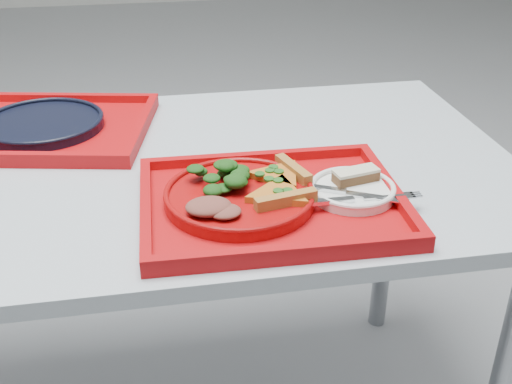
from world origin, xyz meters
TOP-DOWN VIEW (x-y plane):
  - table at (0.00, 0.00)m, footprint 1.60×0.80m
  - tray_main at (0.27, -0.20)m, footprint 0.46×0.36m
  - tray_far at (-0.15, 0.21)m, footprint 0.51×0.43m
  - dinner_plate at (0.22, -0.19)m, footprint 0.26×0.26m
  - side_plate at (0.42, -0.20)m, footprint 0.15×0.15m
  - navy_plate at (-0.15, 0.21)m, footprint 0.26×0.26m
  - pizza_slice_a at (0.28, -0.21)m, footprint 0.13×0.14m
  - pizza_slice_b at (0.30, -0.15)m, footprint 0.14×0.13m
  - salad_heap at (0.19, -0.15)m, footprint 0.10×0.09m
  - meat_portion at (0.16, -0.25)m, footprint 0.08×0.06m
  - dessert_bar at (0.43, -0.18)m, footprint 0.09×0.05m
  - knife at (0.41, -0.22)m, footprint 0.17×0.10m
  - fork at (0.42, -0.25)m, footprint 0.19×0.02m

SIDE VIEW (x-z plane):
  - table at x=0.00m, z-range 0.30..1.05m
  - tray_main at x=0.27m, z-range 0.75..0.76m
  - tray_far at x=-0.15m, z-range 0.75..0.76m
  - side_plate at x=0.42m, z-range 0.76..0.78m
  - navy_plate at x=-0.15m, z-range 0.76..0.78m
  - dinner_plate at x=0.22m, z-range 0.76..0.78m
  - knife at x=0.41m, z-range 0.78..0.78m
  - fork at x=0.42m, z-range 0.78..0.78m
  - dessert_bar at x=0.43m, z-range 0.78..0.80m
  - pizza_slice_a at x=0.28m, z-range 0.78..0.80m
  - pizza_slice_b at x=0.30m, z-range 0.78..0.80m
  - meat_portion at x=0.16m, z-range 0.78..0.80m
  - salad_heap at x=0.19m, z-range 0.78..0.83m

